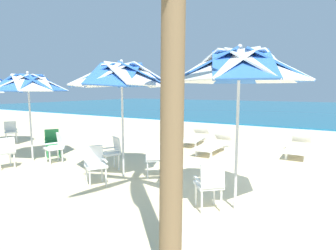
% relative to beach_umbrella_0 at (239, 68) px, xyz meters
% --- Properties ---
extents(ground_plane, '(80.00, 80.00, 0.00)m').
position_rel_beach_umbrella_0_xyz_m(ground_plane, '(0.51, 2.59, -2.48)').
color(ground_plane, beige).
extents(sea, '(80.00, 36.00, 0.10)m').
position_rel_beach_umbrella_0_xyz_m(sea, '(0.51, 29.74, -2.43)').
color(sea, '#19607F').
rests_on(sea, ground).
extents(surf_foam, '(80.00, 0.70, 0.01)m').
position_rel_beach_umbrella_0_xyz_m(surf_foam, '(0.51, 11.44, -2.48)').
color(surf_foam, white).
rests_on(surf_foam, ground).
extents(beach_umbrella_0, '(2.32, 2.32, 2.88)m').
position_rel_beach_umbrella_0_xyz_m(beach_umbrella_0, '(0.00, 0.00, 0.00)').
color(beach_umbrella_0, silver).
rests_on(beach_umbrella_0, ground).
extents(plastic_chair_0, '(0.63, 0.63, 0.87)m').
position_rel_beach_umbrella_0_xyz_m(plastic_chair_0, '(-0.37, -0.30, -1.98)').
color(plastic_chair_0, white).
rests_on(plastic_chair_0, ground).
extents(beach_umbrella_1, '(2.46, 2.46, 2.82)m').
position_rel_beach_umbrella_0_xyz_m(beach_umbrella_1, '(-2.93, 0.42, -0.05)').
color(beach_umbrella_1, silver).
rests_on(beach_umbrella_1, ground).
extents(plastic_chair_1, '(0.62, 0.63, 0.87)m').
position_rel_beach_umbrella_0_xyz_m(plastic_chair_1, '(-2.25, 0.78, -1.98)').
color(plastic_chair_1, white).
rests_on(plastic_chair_1, ground).
extents(plastic_chair_2, '(0.60, 0.61, 0.87)m').
position_rel_beach_umbrella_0_xyz_m(plastic_chair_2, '(-3.59, 0.76, -1.98)').
color(plastic_chair_2, white).
rests_on(plastic_chair_2, ground).
extents(plastic_chair_3, '(0.62, 0.61, 0.87)m').
position_rel_beach_umbrella_0_xyz_m(plastic_chair_3, '(-3.12, -0.33, -1.98)').
color(plastic_chair_3, white).
rests_on(plastic_chair_3, ground).
extents(beach_umbrella_2, '(2.22, 2.22, 2.65)m').
position_rel_beach_umbrella_0_xyz_m(beach_umbrella_2, '(-6.25, 0.19, -0.19)').
color(beach_umbrella_2, silver).
rests_on(beach_umbrella_2, ground).
extents(plastic_chair_4, '(0.55, 0.58, 0.87)m').
position_rel_beach_umbrella_0_xyz_m(plastic_chair_4, '(-5.47, 0.44, -1.98)').
color(plastic_chair_4, white).
rests_on(plastic_chair_4, ground).
extents(plastic_chair_5, '(0.56, 0.53, 0.87)m').
position_rel_beach_umbrella_0_xyz_m(plastic_chair_5, '(-6.08, -0.69, -1.98)').
color(plastic_chair_5, white).
rests_on(plastic_chair_5, ground).
extents(plastic_chair_6, '(0.62, 0.61, 0.87)m').
position_rel_beach_umbrella_0_xyz_m(plastic_chair_6, '(-6.23, 0.88, -1.98)').
color(plastic_chair_6, '#2D8C4C').
rests_on(plastic_chair_6, ground).
extents(plastic_chair_8, '(0.61, 0.59, 0.87)m').
position_rel_beach_umbrella_0_xyz_m(plastic_chair_8, '(-9.62, 1.48, -1.98)').
color(plastic_chair_8, white).
rests_on(plastic_chair_8, ground).
extents(sun_lounger_1, '(0.67, 2.16, 0.62)m').
position_rel_beach_umbrella_0_xyz_m(sun_lounger_1, '(0.49, 5.13, -2.20)').
color(sun_lounger_1, white).
rests_on(sun_lounger_1, ground).
extents(sun_lounger_2, '(0.66, 2.15, 0.62)m').
position_rel_beach_umbrella_0_xyz_m(sun_lounger_2, '(-2.05, 4.12, -2.20)').
color(sun_lounger_2, white).
rests_on(sun_lounger_2, ground).
extents(sun_lounger_3, '(0.96, 2.22, 0.62)m').
position_rel_beach_umbrella_0_xyz_m(sun_lounger_3, '(-3.23, 5.14, -2.20)').
color(sun_lounger_3, white).
rests_on(sun_lounger_3, ground).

